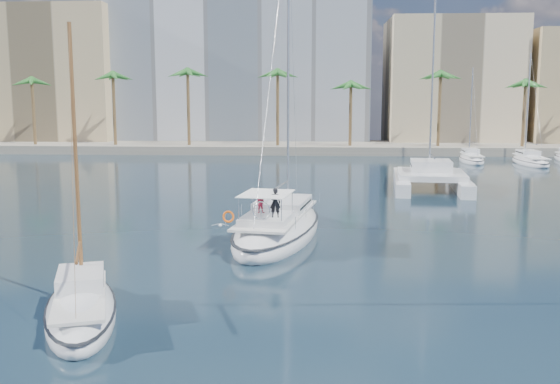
{
  "coord_description": "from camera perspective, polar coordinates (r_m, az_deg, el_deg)",
  "views": [
    {
      "loc": [
        0.23,
        -31.31,
        8.11
      ],
      "look_at": [
        -1.48,
        1.5,
        3.05
      ],
      "focal_mm": 40.0,
      "sensor_mm": 36.0,
      "label": 1
    }
  ],
  "objects": [
    {
      "name": "quay",
      "position": [
        92.62,
        2.84,
        4.09
      ],
      "size": [
        120.0,
        14.0,
        1.2
      ],
      "primitive_type": "cube",
      "color": "gray",
      "rests_on": "ground"
    },
    {
      "name": "building_modern",
      "position": [
        105.19,
        -3.77,
        11.95
      ],
      "size": [
        42.0,
        16.0,
        28.0
      ],
      "primitive_type": "cube",
      "color": "silver",
      "rests_on": "ground"
    },
    {
      "name": "moored_yacht_b",
      "position": [
        81.11,
        21.89,
        2.39
      ],
      "size": [
        3.32,
        10.83,
        13.72
      ],
      "primitive_type": null,
      "rotation": [
        0.0,
        0.0,
        -0.02
      ],
      "color": "silver",
      "rests_on": "ground"
    },
    {
      "name": "palm_centre",
      "position": [
        88.34,
        2.88,
        10.15
      ],
      "size": [
        3.6,
        3.6,
        12.3
      ],
      "color": "brown",
      "rests_on": "ground"
    },
    {
      "name": "ground",
      "position": [
        32.35,
        2.5,
        -5.77
      ],
      "size": [
        160.0,
        160.0,
        0.0
      ],
      "primitive_type": "plane",
      "color": "black",
      "rests_on": "ground"
    },
    {
      "name": "seagull",
      "position": [
        36.12,
        -5.48,
        -3.03
      ],
      "size": [
        1.03,
        0.44,
        0.19
      ],
      "color": "silver",
      "rests_on": "ground"
    },
    {
      "name": "building_tan_left",
      "position": [
        108.88,
        -20.14,
        9.75
      ],
      "size": [
        22.0,
        14.0,
        22.0
      ],
      "primitive_type": "cube",
      "color": "tan",
      "rests_on": "ground"
    },
    {
      "name": "palm_right",
      "position": [
        94.57,
        24.25,
        9.31
      ],
      "size": [
        3.6,
        3.6,
        12.3
      ],
      "color": "brown",
      "rests_on": "ground"
    },
    {
      "name": "palm_left",
      "position": [
        94.74,
        -18.46,
        9.62
      ],
      "size": [
        3.6,
        3.6,
        12.3
      ],
      "color": "brown",
      "rests_on": "ground"
    },
    {
      "name": "small_sloop",
      "position": [
        24.32,
        -17.73,
        -10.1
      ],
      "size": [
        4.91,
        8.35,
        11.45
      ],
      "rotation": [
        0.0,
        0.0,
        0.32
      ],
      "color": "silver",
      "rests_on": "ground"
    },
    {
      "name": "building_beige",
      "position": [
        103.64,
        15.33,
        9.49
      ],
      "size": [
        20.0,
        14.0,
        20.0
      ],
      "primitive_type": "cube",
      "color": "beige",
      "rests_on": "ground"
    },
    {
      "name": "moored_yacht_a",
      "position": [
        81.18,
        17.09,
        2.63
      ],
      "size": [
        3.37,
        9.52,
        11.9
      ],
      "primitive_type": null,
      "rotation": [
        0.0,
        0.0,
        -0.07
      ],
      "color": "silver",
      "rests_on": "ground"
    },
    {
      "name": "main_sloop",
      "position": [
        36.01,
        -0.16,
        -3.33
      ],
      "size": [
        6.29,
        13.67,
        19.54
      ],
      "rotation": [
        0.0,
        0.0,
        -0.16
      ],
      "color": "silver",
      "rests_on": "ground"
    },
    {
      "name": "catamaran",
      "position": [
        56.82,
        13.61,
        1.48
      ],
      "size": [
        7.63,
        13.15,
        18.19
      ],
      "rotation": [
        0.0,
        0.0,
        -0.11
      ],
      "color": "silver",
      "rests_on": "ground"
    }
  ]
}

